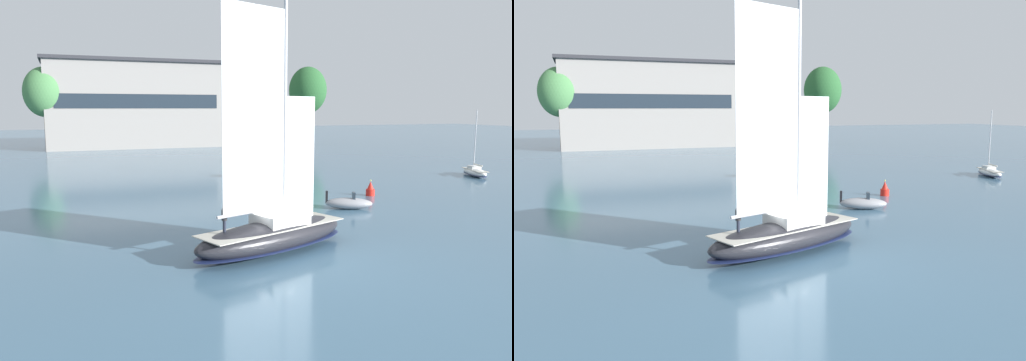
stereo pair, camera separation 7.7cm
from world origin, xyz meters
The scene contains 9 objects.
ground_plane centered at (0.00, 0.00, 0.00)m, with size 400.00×400.00×0.00m, color #42667F.
waterfront_building centered at (4.22, 90.83, 9.94)m, with size 40.09×15.74×19.80m.
tree_shore_left centered at (44.77, 82.61, 13.31)m, with size 9.24×9.24×19.02m.
tree_shore_center centered at (-14.99, 86.62, 12.31)m, with size 8.54×8.54×17.58m.
sailboat_main centered at (0.02, 0.01, 1.27)m, with size 12.43×7.14×16.47m.
sailboat_moored_far_slip centered at (39.23, 22.72, 0.60)m, with size 4.12×6.56×8.77m.
sailboat_moored_outer_mooring centered at (10.27, 33.58, 0.54)m, with size 5.94×2.51×7.93m.
motor_tender centered at (11.73, 9.92, 0.52)m, with size 4.51×3.40×1.61m.
channel_buoy centered at (17.51, 15.05, 0.65)m, with size 0.90×0.90×1.67m.
Camera 2 is at (-12.17, -28.32, 9.06)m, focal length 35.00 mm.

